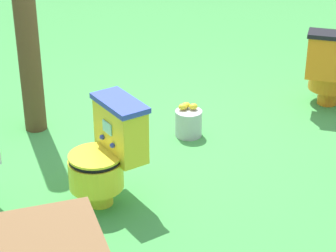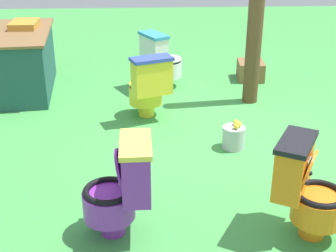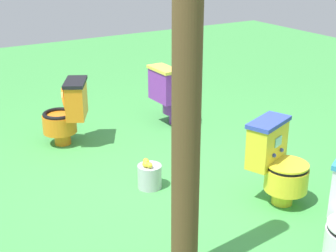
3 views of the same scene
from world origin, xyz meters
The scene contains 9 objects.
ground centered at (0.00, 0.00, 0.00)m, with size 14.00×14.00×0.00m, color #429947.
toilet_orange centered at (-1.54, -0.32, 0.37)m, with size 0.59×0.63×0.73m.
toilet_white centered at (1.56, 0.58, 0.37)m, with size 0.59×0.62×0.73m.
toilet_yellow centered at (0.60, 0.76, 0.37)m, with size 0.60×0.55×0.73m.
toilet_purple centered at (-1.47, 0.97, 0.37)m, with size 0.44×0.50×0.73m.
vendor_table centered at (1.53, 2.38, 0.39)m, with size 1.54×1.00×0.85m.
wooden_post centered at (1.03, -0.47, 1.03)m, with size 0.18×0.18×2.06m, color brown.
small_crate centered at (1.85, -0.65, 0.12)m, with size 0.39×0.34×0.25m, color brown.
lemon_bucket centered at (-0.18, -0.06, 0.12)m, with size 0.22×0.22×0.28m.
Camera 2 is at (-4.33, 0.78, 2.15)m, focal length 51.22 mm.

